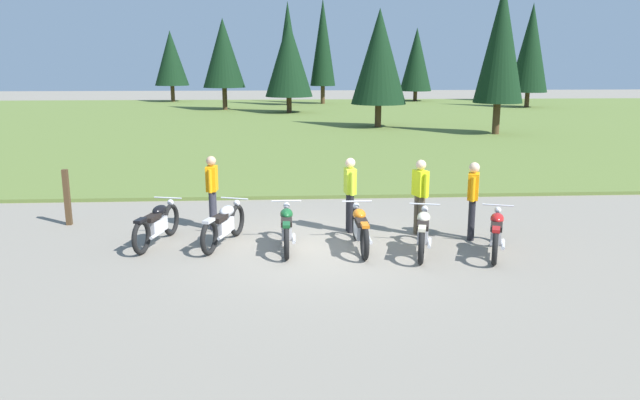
{
  "coord_description": "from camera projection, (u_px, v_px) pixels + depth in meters",
  "views": [
    {
      "loc": [
        -0.77,
        -11.87,
        3.73
      ],
      "look_at": [
        0.0,
        0.6,
        0.9
      ],
      "focal_mm": 34.44,
      "sensor_mm": 36.0,
      "label": 1
    }
  ],
  "objects": [
    {
      "name": "rider_in_hivis_vest",
      "position": [
        473.0,
        196.0,
        12.96
      ],
      "size": [
        0.33,
        0.52,
        1.67
      ],
      "color": "black",
      "rests_on": "ground"
    },
    {
      "name": "motorcycle_cream",
      "position": [
        423.0,
        231.0,
        12.15
      ],
      "size": [
        0.78,
        2.05,
        0.88
      ],
      "color": "black",
      "rests_on": "ground"
    },
    {
      "name": "trail_marker_post",
      "position": [
        67.0,
        197.0,
        14.2
      ],
      "size": [
        0.12,
        0.12,
        1.31
      ],
      "primitive_type": "cube",
      "color": "#47331E",
      "rests_on": "ground"
    },
    {
      "name": "rider_near_row_end",
      "position": [
        212.0,
        188.0,
        13.82
      ],
      "size": [
        0.25,
        0.55,
        1.67
      ],
      "color": "#2D2D38",
      "rests_on": "ground"
    },
    {
      "name": "motorcycle_orange",
      "position": [
        360.0,
        228.0,
        12.4
      ],
      "size": [
        0.62,
        2.1,
        0.88
      ],
      "color": "black",
      "rests_on": "ground"
    },
    {
      "name": "motorcycle_british_green",
      "position": [
        287.0,
        228.0,
        12.43
      ],
      "size": [
        0.62,
        2.1,
        0.88
      ],
      "color": "black",
      "rests_on": "ground"
    },
    {
      "name": "rider_checking_bike",
      "position": [
        420.0,
        193.0,
        13.3
      ],
      "size": [
        0.32,
        0.53,
        1.67
      ],
      "color": "#4C4233",
      "rests_on": "ground"
    },
    {
      "name": "motorcycle_red",
      "position": [
        496.0,
        233.0,
        12.07
      ],
      "size": [
        0.92,
        2.0,
        0.88
      ],
      "color": "black",
      "rests_on": "ground"
    },
    {
      "name": "motorcycle_silver",
      "position": [
        224.0,
        224.0,
        12.69
      ],
      "size": [
        0.87,
        2.02,
        0.88
      ],
      "color": "black",
      "rests_on": "ground"
    },
    {
      "name": "grass_moorland",
      "position": [
        294.0,
        122.0,
        38.4
      ],
      "size": [
        80.0,
        44.0,
        0.1
      ],
      "primitive_type": "cube",
      "color": "#5B7033",
      "rests_on": "ground"
    },
    {
      "name": "rider_with_back_turned",
      "position": [
        350.0,
        190.0,
        13.55
      ],
      "size": [
        0.25,
        0.55,
        1.67
      ],
      "color": "black",
      "rests_on": "ground"
    },
    {
      "name": "motorcycle_black",
      "position": [
        157.0,
        224.0,
        12.73
      ],
      "size": [
        0.76,
        2.06,
        0.88
      ],
      "color": "black",
      "rests_on": "ground"
    },
    {
      "name": "ground_plane",
      "position": [
        322.0,
        250.0,
        12.43
      ],
      "size": [
        140.0,
        140.0,
        0.0
      ],
      "primitive_type": "plane",
      "color": "gray"
    },
    {
      "name": "forest_treeline",
      "position": [
        363.0,
        52.0,
        47.83
      ],
      "size": [
        33.82,
        30.04,
        9.0
      ],
      "color": "#47331E",
      "rests_on": "ground"
    }
  ]
}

